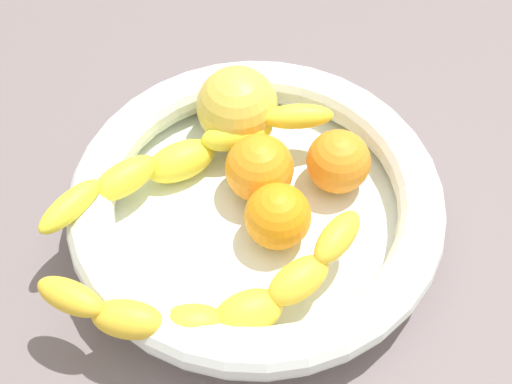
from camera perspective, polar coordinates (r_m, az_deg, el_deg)
kitchen_counter at (r=64.51cm, az=0.00°, el=-3.33°), size 120.00×120.00×3.00cm
fruit_bowl at (r=60.87cm, az=0.00°, el=-1.08°), size 30.09×30.09×5.58cm
banana_draped_left at (r=54.23cm, az=-3.11°, el=-8.24°), size 20.72×15.54×4.73cm
banana_draped_right at (r=61.88cm, az=-5.52°, el=2.53°), size 18.61×19.85×5.21cm
orange_front at (r=58.43cm, az=1.65°, el=-1.84°), size 5.27×5.27×5.27cm
orange_mid_left at (r=60.97cm, az=0.25°, el=1.79°), size 5.63×5.63×5.63cm
orange_mid_right at (r=61.98cm, az=6.24°, el=2.30°), size 5.30×5.30×5.30cm
apple_yellow at (r=64.45cm, az=-1.42°, el=6.45°), size 6.98×6.98×6.98cm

